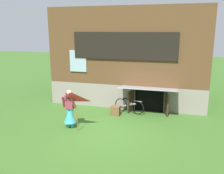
{
  "coord_description": "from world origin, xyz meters",
  "views": [
    {
      "loc": [
        2.55,
        -8.51,
        3.97
      ],
      "look_at": [
        -0.12,
        1.24,
        1.55
      ],
      "focal_mm": 38.73,
      "sensor_mm": 36.0,
      "label": 1
    }
  ],
  "objects_px": {
    "kite": "(72,102)",
    "wooden_crate": "(115,111)",
    "bicycle_silver": "(129,106)",
    "person": "(70,112)"
  },
  "relations": [
    {
      "from": "kite",
      "to": "person",
      "type": "bearing_deg",
      "value": 123.68
    },
    {
      "from": "kite",
      "to": "wooden_crate",
      "type": "bearing_deg",
      "value": 65.85
    },
    {
      "from": "bicycle_silver",
      "to": "kite",
      "type": "bearing_deg",
      "value": -103.58
    },
    {
      "from": "bicycle_silver",
      "to": "wooden_crate",
      "type": "xyz_separation_m",
      "value": [
        -0.55,
        -0.5,
        -0.13
      ]
    },
    {
      "from": "bicycle_silver",
      "to": "person",
      "type": "bearing_deg",
      "value": -114.03
    },
    {
      "from": "person",
      "to": "bicycle_silver",
      "type": "distance_m",
      "value": 3.14
    },
    {
      "from": "wooden_crate",
      "to": "person",
      "type": "bearing_deg",
      "value": -127.18
    },
    {
      "from": "kite",
      "to": "bicycle_silver",
      "type": "xyz_separation_m",
      "value": [
        1.64,
        2.94,
        -0.92
      ]
    },
    {
      "from": "kite",
      "to": "bicycle_silver",
      "type": "height_order",
      "value": "kite"
    },
    {
      "from": "person",
      "to": "kite",
      "type": "distance_m",
      "value": 0.87
    }
  ]
}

